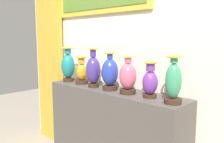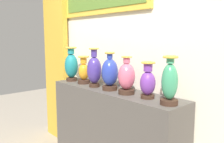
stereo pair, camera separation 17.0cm
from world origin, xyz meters
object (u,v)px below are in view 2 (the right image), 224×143
object	(u,v)px
vase_amber	(84,72)
vase_jade	(170,83)
vase_teal	(71,65)
vase_rose	(127,78)
vase_cobalt	(110,73)
vase_indigo	(94,70)
vase_violet	(148,82)

from	to	relation	value
vase_amber	vase_jade	size ratio (longest dim) A/B	0.82
vase_amber	vase_jade	bearing A→B (deg)	-0.98
vase_teal	vase_rose	world-z (taller)	vase_teal
vase_cobalt	vase_teal	bearing A→B (deg)	-179.46
vase_indigo	vase_cobalt	bearing A→B (deg)	5.83
vase_cobalt	vase_rose	distance (m)	0.24
vase_amber	vase_cobalt	distance (m)	0.47
vase_teal	vase_rose	size ratio (longest dim) A/B	1.17
vase_jade	vase_teal	bearing A→B (deg)	179.79
vase_rose	vase_jade	world-z (taller)	vase_jade
vase_violet	vase_jade	bearing A→B (deg)	-7.33
vase_amber	vase_indigo	distance (m)	0.25
vase_teal	vase_amber	xyz separation A→B (m)	(0.24, 0.02, -0.05)
vase_amber	vase_rose	size ratio (longest dim) A/B	0.90
vase_amber	vase_cobalt	size ratio (longest dim) A/B	0.83
vase_amber	vase_violet	distance (m)	0.95
vase_amber	vase_jade	world-z (taller)	vase_jade
vase_teal	vase_violet	bearing A→B (deg)	1.28
vase_teal	vase_indigo	xyz separation A→B (m)	(0.48, -0.02, -0.01)
vase_violet	vase_jade	world-z (taller)	vase_jade
vase_teal	vase_violet	world-z (taller)	vase_teal
vase_rose	vase_violet	distance (m)	0.25
vase_teal	vase_rose	distance (m)	0.95
vase_teal	vase_jade	size ratio (longest dim) A/B	1.07
vase_amber	vase_rose	xyz separation A→B (m)	(0.71, -0.01, 0.02)
vase_teal	vase_amber	distance (m)	0.25
vase_indigo	vase_violet	bearing A→B (deg)	3.46
vase_indigo	vase_violet	world-z (taller)	vase_indigo
vase_jade	vase_rose	bearing A→B (deg)	178.51
vase_amber	vase_cobalt	xyz separation A→B (m)	(0.47, -0.01, 0.03)
vase_amber	vase_jade	xyz separation A→B (m)	(1.20, -0.02, 0.04)
vase_cobalt	vase_rose	size ratio (longest dim) A/B	1.08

